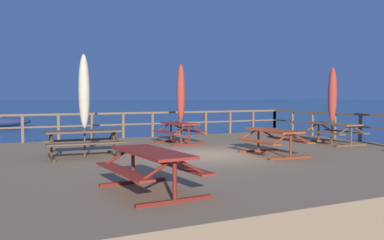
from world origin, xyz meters
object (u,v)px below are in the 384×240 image
Objects in this scene: picnic_table_mid_right at (334,129)px; patio_umbrella_tall_back_left at (332,95)px; picnic_table_mid_left at (83,137)px; patio_umbrella_tall_mid_right at (84,92)px; patio_umbrella_tall_back_right at (181,93)px; picnic_table_back_left at (180,129)px; picnic_table_back_right at (274,136)px; picnic_table_front_right at (152,162)px.

patio_umbrella_tall_back_left reaches higher than picnic_table_mid_right.
picnic_table_mid_left is at bearing 175.54° from patio_umbrella_tall_back_left.
picnic_table_mid_left is 1.32m from patio_umbrella_tall_mid_right.
picnic_table_mid_left is at bearing 104.30° from patio_umbrella_tall_mid_right.
patio_umbrella_tall_back_right is (4.08, 2.02, 1.32)m from picnic_table_mid_left.
picnic_table_back_left and picnic_table_back_right have the same top height.
patio_umbrella_tall_back_right reaches higher than picnic_table_mid_left.
picnic_table_back_right is at bearing -23.08° from picnic_table_mid_left.
patio_umbrella_tall_back_right is at bearing 150.95° from patio_umbrella_tall_back_left.
picnic_table_mid_right is 0.94× the size of picnic_table_front_right.
picnic_table_back_right is (5.15, -2.20, -0.00)m from picnic_table_mid_left.
picnic_table_mid_right is at bearing -4.21° from patio_umbrella_tall_mid_right.
picnic_table_front_right is at bearing -118.98° from patio_umbrella_tall_back_right.
patio_umbrella_tall_mid_right reaches higher than picnic_table_back_right.
picnic_table_mid_left is 0.79× the size of patio_umbrella_tall_back_left.
patio_umbrella_tall_back_left is (-0.07, 0.04, 1.24)m from picnic_table_mid_right.
patio_umbrella_tall_back_right is (0.07, 0.03, 1.33)m from picnic_table_back_left.
picnic_table_mid_right is at bearing -28.46° from picnic_table_back_left.
picnic_table_back_right is 5.94m from picnic_table_front_right.
picnic_table_back_right is 5.71m from patio_umbrella_tall_mid_right.
picnic_table_mid_left is 5.60m from picnic_table_back_right.
picnic_table_mid_left is 4.74m from patio_umbrella_tall_back_right.
patio_umbrella_tall_back_right reaches higher than picnic_table_front_right.
picnic_table_back_right is 4.54m from patio_umbrella_tall_back_right.
picnic_table_mid_right is (9.05, -0.74, -0.00)m from picnic_table_mid_left.
picnic_table_mid_right and picnic_table_back_left have the same top height.
picnic_table_front_right is at bearing -118.66° from picnic_table_back_left.
picnic_table_back_left is at bearing 26.34° from picnic_table_mid_left.
patio_umbrella_tall_back_left is at bearing -4.46° from picnic_table_mid_left.
patio_umbrella_tall_mid_right is at bearing -152.77° from patio_umbrella_tall_back_right.
picnic_table_mid_left and picnic_table_back_right have the same top height.
picnic_table_mid_left is at bearing 156.92° from picnic_table_back_right.
picnic_table_back_left is 0.81× the size of picnic_table_front_right.
picnic_table_back_right is 4.28m from patio_umbrella_tall_back_left.
picnic_table_back_right is at bearing -159.49° from picnic_table_mid_right.
patio_umbrella_tall_back_left is at bearing 21.41° from picnic_table_back_right.
patio_umbrella_tall_mid_right is 8.98m from patio_umbrella_tall_back_left.
picnic_table_mid_right and picnic_table_front_right have the same top height.
picnic_table_front_right is at bearing -153.34° from picnic_table_mid_right.
picnic_table_mid_right and picnic_table_back_right have the same top height.
patio_umbrella_tall_back_right is (-1.07, 4.21, 1.32)m from picnic_table_back_right.
picnic_table_back_right is (-3.89, -1.46, 0.00)m from picnic_table_mid_right.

